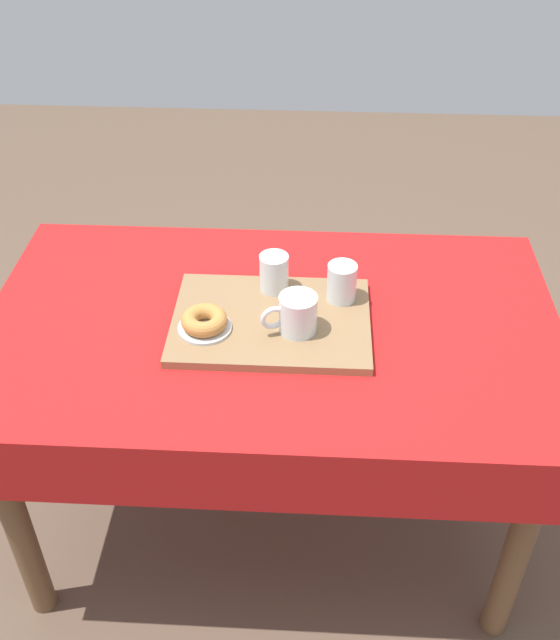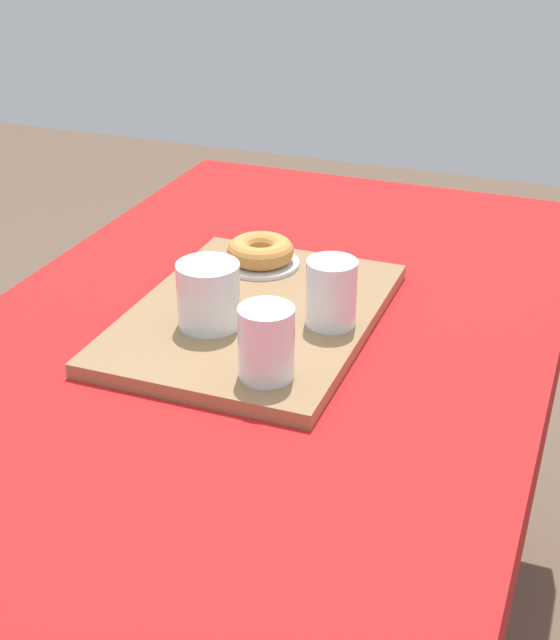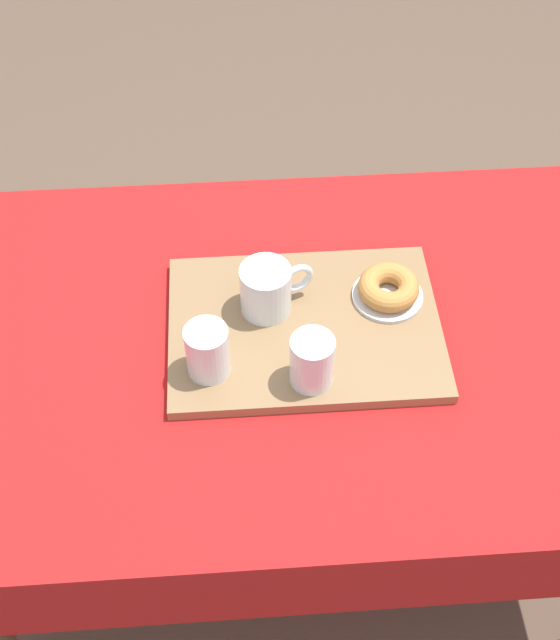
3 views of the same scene
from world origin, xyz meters
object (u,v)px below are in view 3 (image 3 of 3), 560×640
water_glass_far (208,353)px  donut_plate_left (387,296)px  water_glass_near (309,362)px  tea_mug_left (267,290)px  serving_tray (305,327)px  dining_table (304,370)px  sugar_donut_left (389,287)px

water_glass_far → donut_plate_left: size_ratio=0.77×
water_glass_near → tea_mug_left: bearing=109.9°
serving_tray → tea_mug_left: tea_mug_left is taller
dining_table → water_glass_near: water_glass_near is taller
serving_tray → dining_table: bearing=-97.3°
water_glass_near → sugar_donut_left: (0.15, 0.17, -0.02)m
tea_mug_left → sugar_donut_left: 0.21m
water_glass_far → sugar_donut_left: 0.34m
water_glass_near → water_glass_far: bearing=168.8°
dining_table → tea_mug_left: size_ratio=10.63×
serving_tray → sugar_donut_left: size_ratio=4.35×
serving_tray → water_glass_near: bearing=-92.9°
serving_tray → water_glass_near: size_ratio=4.88×
serving_tray → tea_mug_left: 0.09m
serving_tray → donut_plate_left: donut_plate_left is taller
dining_table → water_glass_near: size_ratio=14.46×
water_glass_far → serving_tray: bearing=27.3°
dining_table → donut_plate_left: bearing=22.3°
dining_table → donut_plate_left: donut_plate_left is taller
tea_mug_left → donut_plate_left: size_ratio=1.04×
tea_mug_left → water_glass_near: water_glass_near is taller
dining_table → serving_tray: serving_tray is taller
sugar_donut_left → dining_table: bearing=-157.7°
dining_table → donut_plate_left: 0.20m
donut_plate_left → water_glass_near: bearing=-132.8°
water_glass_near → donut_plate_left: size_ratio=0.77×
water_glass_far → donut_plate_left: (0.31, 0.13, -0.04)m
tea_mug_left → water_glass_far: (-0.10, -0.13, -0.00)m
dining_table → serving_tray: bearing=82.7°
water_glass_far → sugar_donut_left: water_glass_far is taller
sugar_donut_left → serving_tray: bearing=-161.5°
tea_mug_left → water_glass_far: bearing=-129.0°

